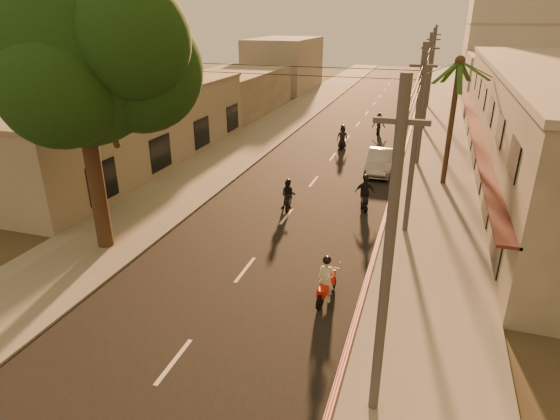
{
  "coord_description": "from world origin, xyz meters",
  "views": [
    {
      "loc": [
        6.77,
        -14.1,
        10.09
      ],
      "look_at": [
        0.63,
        4.88,
        1.71
      ],
      "focal_mm": 30.0,
      "sensor_mm": 36.0,
      "label": 1
    }
  ],
  "objects_px": {
    "broadleaf_tree": "(87,58)",
    "scooter_red": "(326,281)",
    "scooter_mid_b": "(365,193)",
    "palm_tree": "(459,69)",
    "scooter_mid_a": "(288,195)",
    "parked_car": "(380,162)",
    "scooter_far_b": "(379,125)",
    "scooter_far_a": "(342,138)"
  },
  "relations": [
    {
      "from": "palm_tree",
      "to": "parked_car",
      "type": "xyz_separation_m",
      "value": [
        -4.17,
        1.28,
        -6.38
      ]
    },
    {
      "from": "palm_tree",
      "to": "scooter_far_b",
      "type": "xyz_separation_m",
      "value": [
        -5.61,
        12.37,
        -6.26
      ]
    },
    {
      "from": "scooter_far_a",
      "to": "parked_car",
      "type": "bearing_deg",
      "value": -62.02
    },
    {
      "from": "broadleaf_tree",
      "to": "parked_car",
      "type": "xyz_separation_m",
      "value": [
        10.44,
        15.14,
        -7.71
      ]
    },
    {
      "from": "broadleaf_tree",
      "to": "palm_tree",
      "type": "xyz_separation_m",
      "value": [
        14.61,
        13.86,
        -1.33
      ]
    },
    {
      "from": "scooter_mid_a",
      "to": "scooter_far_a",
      "type": "xyz_separation_m",
      "value": [
        0.42,
        13.57,
        0.07
      ]
    },
    {
      "from": "scooter_mid_b",
      "to": "parked_car",
      "type": "relative_size",
      "value": 0.42
    },
    {
      "from": "palm_tree",
      "to": "scooter_mid_b",
      "type": "height_order",
      "value": "palm_tree"
    },
    {
      "from": "scooter_mid_b",
      "to": "scooter_far_b",
      "type": "relative_size",
      "value": 1.01
    },
    {
      "from": "palm_tree",
      "to": "scooter_mid_a",
      "type": "xyz_separation_m",
      "value": [
        -8.24,
        -6.91,
        -6.35
      ]
    },
    {
      "from": "scooter_red",
      "to": "scooter_far_a",
      "type": "bearing_deg",
      "value": 107.24
    },
    {
      "from": "broadleaf_tree",
      "to": "scooter_mid_b",
      "type": "relative_size",
      "value": 6.08
    },
    {
      "from": "broadleaf_tree",
      "to": "scooter_red",
      "type": "distance_m",
      "value": 12.96
    },
    {
      "from": "palm_tree",
      "to": "scooter_mid_b",
      "type": "xyz_separation_m",
      "value": [
        -4.23,
        -5.53,
        -6.25
      ]
    },
    {
      "from": "palm_tree",
      "to": "scooter_far_b",
      "type": "distance_m",
      "value": 14.96
    },
    {
      "from": "scooter_red",
      "to": "scooter_far_b",
      "type": "relative_size",
      "value": 0.98
    },
    {
      "from": "scooter_red",
      "to": "parked_car",
      "type": "distance_m",
      "value": 16.48
    },
    {
      "from": "broadleaf_tree",
      "to": "scooter_mid_b",
      "type": "xyz_separation_m",
      "value": [
        10.38,
        8.33,
        -7.57
      ]
    },
    {
      "from": "scooter_mid_b",
      "to": "parked_car",
      "type": "bearing_deg",
      "value": 75.25
    },
    {
      "from": "parked_car",
      "to": "scooter_red",
      "type": "bearing_deg",
      "value": -91.03
    },
    {
      "from": "scooter_red",
      "to": "scooter_far_b",
      "type": "bearing_deg",
      "value": 100.77
    },
    {
      "from": "scooter_mid_a",
      "to": "scooter_red",
      "type": "bearing_deg",
      "value": -72.72
    },
    {
      "from": "parked_car",
      "to": "palm_tree",
      "type": "bearing_deg",
      "value": -17.96
    },
    {
      "from": "scooter_red",
      "to": "scooter_mid_a",
      "type": "relative_size",
      "value": 1.09
    },
    {
      "from": "broadleaf_tree",
      "to": "scooter_mid_a",
      "type": "relative_size",
      "value": 6.81
    },
    {
      "from": "broadleaf_tree",
      "to": "palm_tree",
      "type": "bearing_deg",
      "value": 43.48
    },
    {
      "from": "broadleaf_tree",
      "to": "scooter_red",
      "type": "bearing_deg",
      "value": -7.34
    },
    {
      "from": "scooter_mid_b",
      "to": "parked_car",
      "type": "distance_m",
      "value": 6.81
    },
    {
      "from": "parked_car",
      "to": "scooter_mid_b",
      "type": "bearing_deg",
      "value": -91.32
    },
    {
      "from": "palm_tree",
      "to": "scooter_red",
      "type": "xyz_separation_m",
      "value": [
        -4.22,
        -15.19,
        -6.31
      ]
    },
    {
      "from": "scooter_far_a",
      "to": "scooter_far_b",
      "type": "bearing_deg",
      "value": 62.63
    },
    {
      "from": "broadleaf_tree",
      "to": "scooter_red",
      "type": "height_order",
      "value": "broadleaf_tree"
    },
    {
      "from": "scooter_far_b",
      "to": "scooter_far_a",
      "type": "bearing_deg",
      "value": -116.23
    },
    {
      "from": "scooter_red",
      "to": "scooter_mid_b",
      "type": "height_order",
      "value": "scooter_mid_b"
    },
    {
      "from": "palm_tree",
      "to": "scooter_far_a",
      "type": "xyz_separation_m",
      "value": [
        -7.82,
        6.66,
        -6.28
      ]
    },
    {
      "from": "broadleaf_tree",
      "to": "scooter_far_a",
      "type": "xyz_separation_m",
      "value": [
        6.79,
        20.51,
        -7.61
      ]
    },
    {
      "from": "scooter_mid_a",
      "to": "scooter_mid_b",
      "type": "xyz_separation_m",
      "value": [
        4.02,
        1.38,
        0.11
      ]
    },
    {
      "from": "scooter_mid_a",
      "to": "scooter_mid_b",
      "type": "height_order",
      "value": "scooter_mid_b"
    },
    {
      "from": "broadleaf_tree",
      "to": "scooter_mid_a",
      "type": "distance_m",
      "value": 12.16
    },
    {
      "from": "broadleaf_tree",
      "to": "scooter_red",
      "type": "xyz_separation_m",
      "value": [
        10.39,
        -1.34,
        -7.63
      ]
    },
    {
      "from": "palm_tree",
      "to": "scooter_mid_b",
      "type": "relative_size",
      "value": 4.12
    },
    {
      "from": "broadleaf_tree",
      "to": "scooter_mid_b",
      "type": "height_order",
      "value": "broadleaf_tree"
    }
  ]
}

